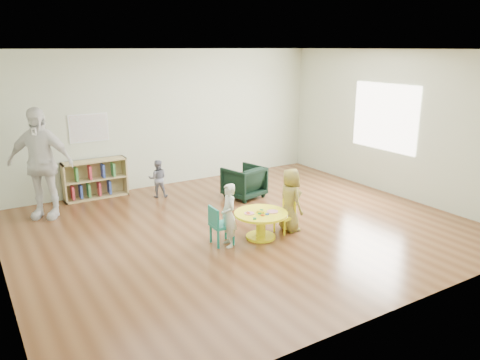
% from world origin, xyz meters
% --- Properties ---
extents(room, '(7.10, 7.00, 2.80)m').
position_xyz_m(room, '(0.01, 0.00, 1.89)').
color(room, '#56321B').
rests_on(room, ground).
extents(activity_table, '(0.82, 0.82, 0.45)m').
position_xyz_m(activity_table, '(0.01, -0.51, 0.28)').
color(activity_table, '#FFF915').
rests_on(activity_table, ground).
extents(kid_chair_left, '(0.33, 0.33, 0.59)m').
position_xyz_m(kid_chair_left, '(-0.65, -0.39, 0.32)').
color(kid_chair_left, '#178071').
rests_on(kid_chair_left, ground).
extents(kid_chair_right, '(0.31, 0.31, 0.50)m').
position_xyz_m(kid_chair_right, '(0.50, -0.49, 0.27)').
color(kid_chair_right, '#FFF915').
rests_on(kid_chair_right, ground).
extents(bookshelf, '(1.20, 0.30, 0.75)m').
position_xyz_m(bookshelf, '(-1.61, 2.86, 0.37)').
color(bookshelf, tan).
rests_on(bookshelf, ground).
extents(alphabet_poster, '(0.74, 0.01, 0.54)m').
position_xyz_m(alphabet_poster, '(-1.60, 2.98, 1.35)').
color(alphabet_poster, white).
rests_on(alphabet_poster, ground).
extents(armchair, '(0.81, 0.82, 0.62)m').
position_xyz_m(armchair, '(0.86, 1.34, 0.31)').
color(armchair, black).
rests_on(armchair, ground).
extents(child_left, '(0.29, 0.38, 0.95)m').
position_xyz_m(child_left, '(-0.56, -0.50, 0.47)').
color(child_left, white).
rests_on(child_left, ground).
extents(child_right, '(0.36, 0.52, 1.02)m').
position_xyz_m(child_right, '(0.58, -0.49, 0.51)').
color(child_right, gold).
rests_on(child_right, ground).
extents(toddler, '(0.44, 0.40, 0.74)m').
position_xyz_m(toddler, '(-0.55, 2.24, 0.37)').
color(toddler, '#181F3D').
rests_on(toddler, ground).
extents(adult_caretaker, '(1.18, 1.00, 1.90)m').
position_xyz_m(adult_caretaker, '(-2.63, 2.22, 0.95)').
color(adult_caretaker, silver).
rests_on(adult_caretaker, ground).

